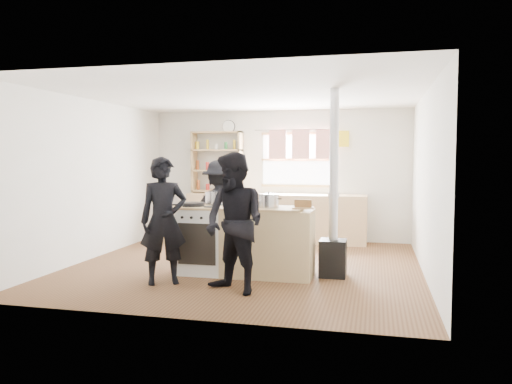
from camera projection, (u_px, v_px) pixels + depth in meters
ground at (246, 266)px, 7.35m from camera, size 5.00×5.00×0.01m
back_counter at (275, 218)px, 9.48m from camera, size 3.40×0.55×0.90m
shelving_unit at (217, 162)px, 9.80m from camera, size 1.00×0.28×1.20m
thermos at (333, 187)px, 9.18m from camera, size 0.10×0.10×0.29m
cooking_island at (246, 241)px, 6.75m from camera, size 1.97×0.64×0.93m
skillet_greens at (193, 204)px, 6.81m from camera, size 0.42×0.42×0.05m
roast_tray at (244, 204)px, 6.74m from camera, size 0.43×0.39×0.08m
stockpot_stove at (214, 198)px, 7.05m from camera, size 0.25×0.25×0.20m
stockpot_counter at (269, 201)px, 6.61m from camera, size 0.27×0.27×0.21m
bread_board at (303, 205)px, 6.48m from camera, size 0.30×0.22×0.12m
flue_heater at (333, 228)px, 6.65m from camera, size 0.35×0.35×2.50m
person_near_left at (164, 221)px, 6.27m from camera, size 0.70×0.62×1.60m
person_near_right at (235, 223)px, 5.83m from camera, size 1.00×0.93×1.66m
person_far at (220, 210)px, 7.72m from camera, size 1.07×0.70×1.55m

